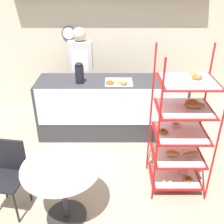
{
  "coord_description": "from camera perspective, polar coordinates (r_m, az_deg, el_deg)",
  "views": [
    {
      "loc": [
        0.02,
        -2.68,
        2.47
      ],
      "look_at": [
        0.0,
        0.43,
        0.81
      ],
      "focal_mm": 42.0,
      "sensor_mm": 36.0,
      "label": 1
    }
  ],
  "objects": [
    {
      "name": "display_counter",
      "position": [
        4.37,
        0.05,
        1.06
      ],
      "size": [
        2.38,
        0.71,
        0.95
      ],
      "color": "#333338",
      "rests_on": "ground_plane"
    },
    {
      "name": "back_wall",
      "position": [
        5.09,
        0.1,
        15.61
      ],
      "size": [
        10.0,
        0.3,
        2.7
      ],
      "color": "beige",
      "rests_on": "ground_plane"
    },
    {
      "name": "cafe_table",
      "position": [
        2.88,
        -10.48,
        -14.17
      ],
      "size": [
        0.82,
        0.82,
        0.73
      ],
      "color": "#262628",
      "rests_on": "ground_plane"
    },
    {
      "name": "ground_plane",
      "position": [
        3.64,
        -0.03,
        -14.53
      ],
      "size": [
        14.0,
        14.0,
        0.0
      ],
      "primitive_type": "plane",
      "color": "gray"
    },
    {
      "name": "pastry_rack",
      "position": [
        3.23,
        15.14,
        -4.36
      ],
      "size": [
        0.67,
        0.59,
        1.78
      ],
      "color": "#B71414",
      "rests_on": "ground_plane"
    },
    {
      "name": "person_worker",
      "position": [
        4.71,
        -6.42,
        8.84
      ],
      "size": [
        0.4,
        0.23,
        1.68
      ],
      "color": "#282833",
      "rests_on": "ground_plane"
    },
    {
      "name": "coffee_carafe",
      "position": [
        4.07,
        -6.83,
        8.42
      ],
      "size": [
        0.13,
        0.13,
        0.32
      ],
      "color": "black",
      "rests_on": "display_counter"
    },
    {
      "name": "cafe_chair",
      "position": [
        3.21,
        -21.42,
        -11.48
      ],
      "size": [
        0.43,
        0.43,
        0.86
      ],
      "rotation": [
        0.0,
        0.0,
        6.13
      ],
      "color": "black",
      "rests_on": "ground_plane"
    },
    {
      "name": "donut_tray_counter",
      "position": [
        4.07,
        1.53,
        6.54
      ],
      "size": [
        0.42,
        0.35,
        0.05
      ],
      "color": "silver",
      "rests_on": "display_counter"
    }
  ]
}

